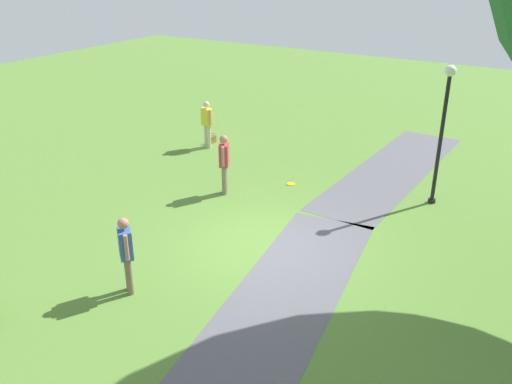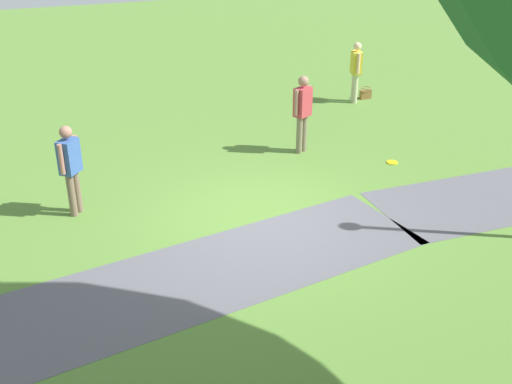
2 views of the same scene
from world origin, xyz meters
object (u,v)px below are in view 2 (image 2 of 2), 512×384
Objects in this scene: man_near_boulder at (70,164)px; passerby_on_path at (302,109)px; handbag_on_grass at (366,94)px; woman_with_handbag at (356,68)px; frisbee_on_grass at (392,162)px.

man_near_boulder is 0.96× the size of passerby_on_path.
man_near_boulder is 4.98m from passerby_on_path.
man_near_boulder is at bearing 25.30° from handbag_on_grass.
woman_with_handbag is at bearing -137.07° from passerby_on_path.
frisbee_on_grass is at bearing 139.66° from passerby_on_path.
man_near_boulder is 6.42m from frisbee_on_grass.
man_near_boulder is at bearing -1.62° from frisbee_on_grass.
frisbee_on_grass is (1.36, 3.91, -0.90)m from woman_with_handbag.
passerby_on_path is (2.85, 2.65, 0.06)m from woman_with_handbag.
woman_with_handbag is 8.56m from man_near_boulder.
passerby_on_path is 2.17m from frisbee_on_grass.
woman_with_handbag reaches higher than frisbee_on_grass.
man_near_boulder reaches higher than woman_with_handbag.
handbag_on_grass is at bearing -139.84° from passerby_on_path.
frisbee_on_grass is at bearing 70.81° from woman_with_handbag.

